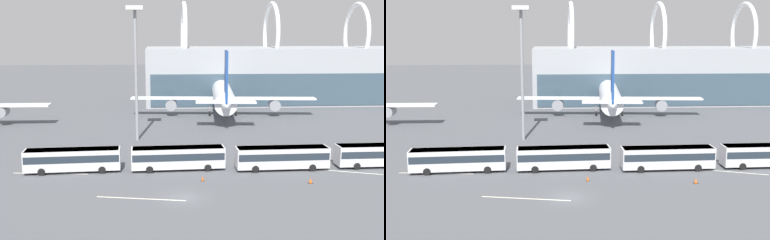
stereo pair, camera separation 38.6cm
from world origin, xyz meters
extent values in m
plane|color=#515459|center=(0.00, 0.00, 0.00)|extent=(440.00, 440.00, 0.00)
cube|color=#9EA3A8|center=(50.30, 75.12, 7.31)|extent=(112.98, 21.50, 14.62)
cube|color=#384C5B|center=(50.30, 64.27, 4.52)|extent=(110.72, 0.20, 8.04)
torus|color=white|center=(3.73, 75.12, 18.19)|extent=(1.10, 16.94, 16.94)
torus|color=white|center=(27.02, 75.12, 18.19)|extent=(1.10, 16.94, 16.94)
torus|color=white|center=(50.30, 75.12, 18.19)|extent=(1.10, 16.94, 16.94)
cylinder|color=gray|center=(-34.70, 45.47, 2.86)|extent=(2.08, 3.09, 2.08)
cylinder|color=silver|center=(11.67, 55.81, 4.83)|extent=(7.47, 34.27, 4.56)
sphere|color=silver|center=(13.13, 72.75, 4.83)|extent=(4.47, 4.47, 4.47)
cone|color=silver|center=(10.21, 38.87, 4.83)|extent=(4.96, 7.81, 4.33)
cube|color=silver|center=(11.50, 53.75, 4.03)|extent=(41.73, 6.62, 0.35)
cylinder|color=gray|center=(-0.12, 54.75, 2.53)|extent=(2.77, 3.30, 2.51)
cylinder|color=gray|center=(23.11, 52.75, 2.53)|extent=(2.77, 3.30, 2.51)
cube|color=#1E4799|center=(10.29, 39.70, 10.43)|extent=(0.99, 6.88, 9.82)
cube|color=silver|center=(10.29, 39.70, 5.29)|extent=(12.09, 4.21, 0.28)
cylinder|color=gray|center=(12.65, 67.17, 2.46)|extent=(0.36, 0.36, 3.83)
cylinder|color=black|center=(12.65, 67.17, 0.55)|extent=(0.54, 1.13, 1.10)
cylinder|color=gray|center=(8.54, 54.00, 2.46)|extent=(0.36, 0.36, 3.83)
cylinder|color=black|center=(8.54, 54.00, 0.55)|extent=(0.54, 1.13, 1.10)
cylinder|color=gray|center=(14.45, 53.49, 2.46)|extent=(0.36, 0.36, 3.83)
cylinder|color=black|center=(14.45, 53.49, 0.55)|extent=(0.54, 1.13, 1.10)
cube|color=silver|center=(-14.60, 11.28, 1.79)|extent=(13.05, 3.40, 2.83)
cube|color=#232D38|center=(-14.60, 11.28, 2.07)|extent=(12.79, 3.42, 0.99)
cube|color=silver|center=(-14.60, 11.28, 3.15)|extent=(12.66, 3.30, 0.12)
cylinder|color=black|center=(-10.66, 12.75, 0.50)|extent=(1.01, 0.35, 1.00)
cylinder|color=black|center=(-10.53, 10.24, 0.50)|extent=(1.01, 0.35, 1.00)
cylinder|color=black|center=(-18.66, 12.31, 0.50)|extent=(1.01, 0.35, 1.00)
cylinder|color=black|center=(-18.53, 9.81, 0.50)|extent=(1.01, 0.35, 1.00)
cube|color=silver|center=(-0.14, 11.43, 1.79)|extent=(13.03, 3.28, 2.83)
cube|color=#232D38|center=(-0.14, 11.43, 2.07)|extent=(12.77, 3.30, 0.99)
cube|color=silver|center=(-0.14, 11.43, 3.15)|extent=(12.64, 3.18, 0.12)
cylinder|color=black|center=(3.81, 12.86, 0.50)|extent=(1.01, 0.34, 1.00)
cylinder|color=black|center=(3.92, 10.35, 0.50)|extent=(1.01, 0.34, 1.00)
cylinder|color=black|center=(-4.20, 12.50, 0.50)|extent=(1.01, 0.34, 1.00)
cylinder|color=black|center=(-4.08, 9.99, 0.50)|extent=(1.01, 0.34, 1.00)
cube|color=silver|center=(14.32, 10.62, 1.79)|extent=(12.98, 3.03, 2.83)
cube|color=#232D38|center=(14.32, 10.62, 2.07)|extent=(12.73, 3.05, 0.99)
cube|color=silver|center=(14.32, 10.62, 3.15)|extent=(12.60, 2.94, 0.12)
cylinder|color=black|center=(18.29, 11.98, 0.50)|extent=(1.01, 0.32, 1.00)
cylinder|color=black|center=(18.35, 9.47, 0.50)|extent=(1.01, 0.32, 1.00)
cylinder|color=black|center=(10.28, 11.78, 0.50)|extent=(1.01, 0.32, 1.00)
cylinder|color=black|center=(10.35, 9.27, 0.50)|extent=(1.01, 0.32, 1.00)
cube|color=silver|center=(28.78, 11.12, 1.79)|extent=(12.94, 2.82, 2.83)
cube|color=#232D38|center=(28.78, 11.12, 2.07)|extent=(12.69, 2.85, 0.99)
cube|color=silver|center=(28.78, 11.12, 3.15)|extent=(12.56, 2.73, 0.12)
cylinder|color=black|center=(24.76, 12.34, 0.50)|extent=(1.00, 0.31, 1.00)
cylinder|color=black|center=(24.78, 9.83, 0.50)|extent=(1.00, 0.31, 1.00)
cylinder|color=gray|center=(-6.70, 30.32, 11.31)|extent=(0.55, 0.55, 22.61)
cube|color=silver|center=(-6.70, 30.32, 22.90)|extent=(2.86, 2.86, 0.72)
cube|color=silver|center=(-4.86, -0.09, 0.00)|extent=(10.43, 2.29, 0.01)
cube|color=silver|center=(-17.55, 10.64, 0.00)|extent=(10.30, 1.40, 0.01)
cube|color=silver|center=(23.64, 8.69, 0.00)|extent=(7.67, 3.03, 0.01)
cube|color=silver|center=(13.57, 12.87, 0.00)|extent=(6.56, 1.69, 0.01)
cube|color=silver|center=(19.58, 14.46, 0.00)|extent=(7.73, 1.58, 0.01)
cube|color=black|center=(16.50, 4.33, 0.01)|extent=(0.57, 0.57, 0.02)
cone|color=#EA5914|center=(16.50, 4.33, 0.36)|extent=(0.42, 0.42, 0.66)
cube|color=black|center=(2.83, 6.12, 0.01)|extent=(0.45, 0.45, 0.02)
cone|color=#EA5914|center=(2.83, 6.12, 0.36)|extent=(0.33, 0.33, 0.66)
camera|label=1|loc=(-2.33, -53.34, 19.19)|focal=45.00mm
camera|label=2|loc=(-1.95, -53.36, 19.19)|focal=45.00mm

